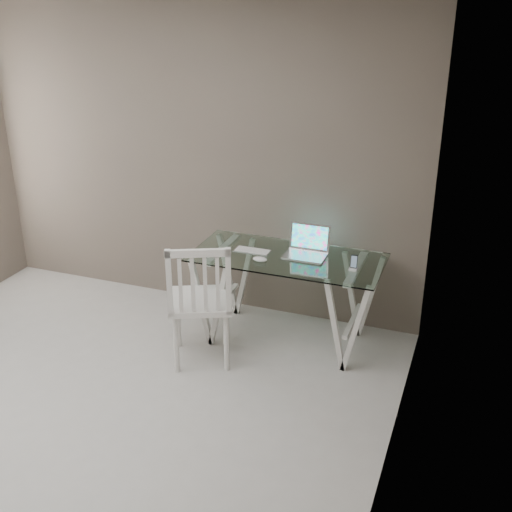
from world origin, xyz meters
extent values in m
plane|color=#B2B0AB|center=(0.00, 0.00, 0.00)|extent=(4.50, 4.50, 0.00)
cube|color=#63584E|center=(0.00, 2.25, 1.35)|extent=(4.00, 0.02, 2.70)
cube|color=#63584E|center=(2.00, 0.00, 1.35)|extent=(0.02, 4.50, 2.70)
cube|color=silver|center=(0.97, 1.80, 0.74)|extent=(1.50, 0.70, 0.01)
cube|color=silver|center=(0.42, 1.80, 0.36)|extent=(0.24, 0.62, 0.72)
cube|color=silver|center=(1.52, 1.80, 0.36)|extent=(0.24, 0.62, 0.72)
cube|color=silver|center=(0.44, 1.30, 0.50)|extent=(0.62, 0.62, 0.04)
cylinder|color=silver|center=(0.35, 1.05, 0.24)|extent=(0.04, 0.04, 0.48)
cylinder|color=silver|center=(0.69, 1.21, 0.24)|extent=(0.04, 0.04, 0.48)
cylinder|color=silver|center=(0.19, 1.40, 0.24)|extent=(0.04, 0.04, 0.48)
cylinder|color=silver|center=(0.53, 1.55, 0.24)|extent=(0.04, 0.04, 0.48)
cube|color=silver|center=(0.53, 1.11, 0.76)|extent=(0.44, 0.22, 0.52)
cube|color=silver|center=(1.10, 1.84, 0.75)|extent=(0.32, 0.22, 0.01)
cube|color=#19D899|center=(1.10, 1.97, 0.87)|extent=(0.32, 0.04, 0.21)
cube|color=silver|center=(0.68, 1.80, 0.75)|extent=(0.29, 0.13, 0.01)
ellipsoid|color=white|center=(0.80, 1.64, 0.76)|extent=(0.11, 0.07, 0.04)
cube|color=white|center=(1.51, 1.73, 0.75)|extent=(0.06, 0.06, 0.01)
cube|color=black|center=(1.51, 1.74, 0.81)|extent=(0.05, 0.03, 0.10)
camera|label=1|loc=(2.35, -2.61, 2.74)|focal=45.00mm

